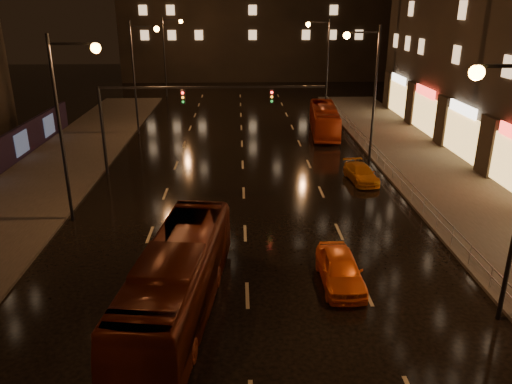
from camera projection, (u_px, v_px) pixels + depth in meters
ground at (243, 173)px, 35.67m from camera, size 140.00×140.00×0.00m
sidewalk_left at (24, 200)px, 30.52m from camera, size 7.00×70.00×0.15m
sidewalk_right at (458, 195)px, 31.42m from camera, size 7.00×70.00×0.15m
traffic_signal at (168, 108)px, 33.83m from camera, size 15.31×0.32×6.20m
streetlight_right at (510, 159)px, 16.87m from camera, size 2.64×0.50×10.00m
railing_right at (393, 168)px, 33.82m from camera, size 0.05×56.00×1.00m
bus_red at (178, 279)px, 19.03m from camera, size 3.86×10.89×2.97m
bus_curb at (324, 120)px, 46.00m from camera, size 3.08×9.65×2.64m
taxi_near at (340, 269)px, 21.32m from camera, size 1.73×4.24×1.44m
taxi_far at (361, 173)px, 33.83m from camera, size 2.03×4.08×1.14m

